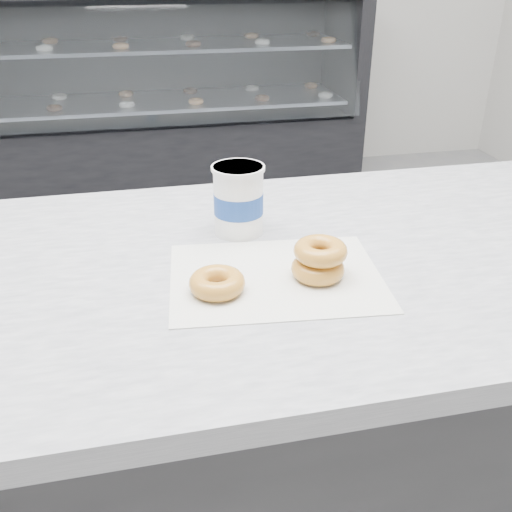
{
  "coord_description": "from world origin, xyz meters",
  "views": [
    {
      "loc": [
        -0.18,
        -1.45,
        1.36
      ],
      "look_at": [
        -0.0,
        -0.63,
        0.92
      ],
      "focal_mm": 40.0,
      "sensor_mm": 36.0,
      "label": 1
    }
  ],
  "objects": [
    {
      "name": "donut_single",
      "position": [
        -0.08,
        -0.7,
        0.92
      ],
      "size": [
        0.11,
        0.11,
        0.03
      ],
      "primitive_type": "torus",
      "rotation": [
        0.0,
        0.0,
        0.38
      ],
      "color": "gold",
      "rests_on": "wax_paper"
    },
    {
      "name": "wax_paper",
      "position": [
        0.02,
        -0.67,
        0.9
      ],
      "size": [
        0.36,
        0.29,
        0.0
      ],
      "primitive_type": "cube",
      "rotation": [
        0.0,
        0.0,
        -0.1
      ],
      "color": "silver",
      "rests_on": "counter"
    },
    {
      "name": "donut_stack",
      "position": [
        0.09,
        -0.68,
        0.93
      ],
      "size": [
        0.09,
        0.09,
        0.06
      ],
      "color": "gold",
      "rests_on": "wax_paper"
    },
    {
      "name": "counter",
      "position": [
        0.0,
        -0.6,
        0.45
      ],
      "size": [
        3.06,
        0.76,
        0.9
      ],
      "color": "#333335",
      "rests_on": "ground"
    },
    {
      "name": "coffee_cup",
      "position": [
        -0.0,
        -0.49,
        0.97
      ],
      "size": [
        0.11,
        0.11,
        0.13
      ],
      "rotation": [
        0.0,
        0.0,
        -0.19
      ],
      "color": "white",
      "rests_on": "counter"
    },
    {
      "name": "ground",
      "position": [
        0.0,
        0.0,
        0.0
      ],
      "size": [
        5.0,
        5.0,
        0.0
      ],
      "primitive_type": "plane",
      "color": "gray",
      "rests_on": "ground"
    },
    {
      "name": "display_case",
      "position": [
        0.0,
        2.12,
        0.49
      ],
      "size": [
        2.4,
        0.74,
        1.25
      ],
      "color": "black",
      "rests_on": "ground"
    }
  ]
}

